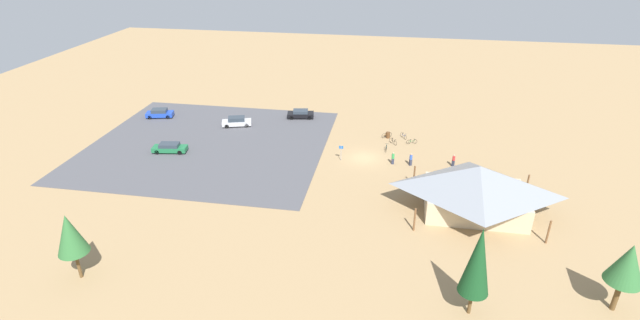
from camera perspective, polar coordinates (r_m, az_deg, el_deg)
The scene contains 22 objects.
ground at distance 64.67m, azimuth 5.30°, elevation 0.23°, with size 160.00×160.00×0.00m, color #9E7F56.
parking_lot_asphalt at distance 70.44m, azimuth -13.20°, elevation 1.90°, with size 33.34×30.84×0.05m, color #4C4C51.
bike_pavilion at distance 53.80m, azimuth 18.33°, elevation -3.02°, with size 13.37×10.05×5.57m.
trash_bin at distance 71.18m, azimuth 8.16°, elevation 2.99°, with size 0.60×0.60×0.90m, color brown.
lot_sign at distance 63.29m, azimuth 2.54°, elevation 1.13°, with size 0.56×0.08×2.20m.
pine_mideast at distance 39.10m, azimuth 18.43°, elevation -11.43°, with size 2.42×2.42×8.25m.
pine_far_east at distance 46.31m, azimuth -27.86°, elevation -7.88°, with size 2.63×2.63×6.55m.
pine_west at distance 44.87m, azimuth 33.02°, elevation -10.43°, with size 2.84×2.84×6.43m.
bicycle_silver_lone_east at distance 63.04m, azimuth 16.27°, elevation -1.13°, with size 1.73×0.48×0.84m.
bicycle_black_lone_west at distance 69.26m, azimuth 8.78°, elevation 2.20°, with size 1.11×1.31×0.85m.
bicycle_orange_mid_cluster at distance 71.35m, azimuth 8.03°, elevation 2.97°, with size 1.46×1.03×0.75m.
bicycle_white_by_bin at distance 62.82m, azimuth 19.39°, elevation -1.72°, with size 0.76×1.60×0.83m.
bicycle_teal_near_sign at distance 67.05m, azimuth 7.97°, elevation 1.44°, with size 0.48×1.74×0.91m.
bicycle_green_yard_left at distance 69.81m, azimuth 10.95°, elevation 2.19°, with size 1.56×0.70×0.77m.
bicycle_blue_edge_south at distance 71.45m, azimuth 9.99°, elevation 2.87°, with size 0.91×1.49×0.85m.
car_silver_far_end at distance 75.68m, azimuth -9.97°, elevation 4.57°, with size 4.81×2.97×1.50m.
car_black_inner_stall at distance 77.92m, azimuth -2.34°, elevation 5.55°, with size 4.53×2.59×1.34m.
car_blue_second_row at distance 82.36m, azimuth -18.69°, elevation 5.35°, with size 4.57×2.73×1.44m.
car_green_mid_lot at distance 68.94m, azimuth -17.60°, elevation 1.42°, with size 4.87×2.35×1.33m.
visitor_near_lot at distance 63.17m, azimuth 10.85°, elevation 0.10°, with size 0.40×0.37×1.73m.
visitor_at_bikes at distance 64.22m, azimuth 15.74°, elevation -0.03°, with size 0.40×0.37×1.69m.
visitor_crossing_yard at distance 63.14m, azimuth 8.76°, elevation 0.26°, with size 0.36×0.36×1.72m.
Camera 1 is at (-3.97, 58.02, 28.30)m, focal length 26.65 mm.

